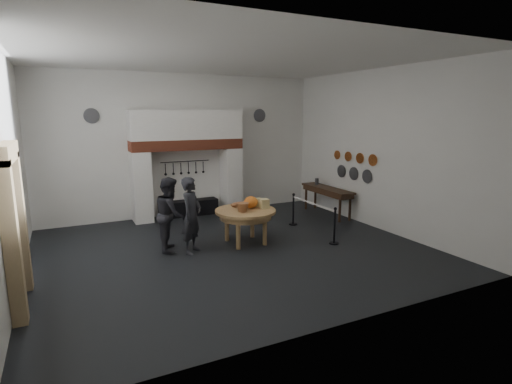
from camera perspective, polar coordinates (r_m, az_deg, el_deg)
name	(u,v)px	position (r m, az deg, el deg)	size (l,w,h in m)	color
floor	(233,250)	(9.86, -3.27, -8.23)	(9.00, 8.00, 0.02)	black
ceiling	(231,57)	(9.38, -3.60, 18.68)	(9.00, 8.00, 0.02)	silver
wall_back	(184,146)	(13.12, -10.25, 6.53)	(9.00, 0.02, 4.50)	silver
wall_front	(339,185)	(5.90, 11.77, 0.97)	(9.00, 0.02, 4.50)	silver
wall_left	(7,170)	(8.69, -32.00, 2.72)	(0.02, 8.00, 4.50)	silver
wall_right	(379,150)	(11.83, 17.21, 5.73)	(0.02, 8.00, 4.50)	silver
chimney_pier_left	(141,187)	(12.60, -16.07, 0.70)	(0.55, 0.70, 2.15)	silver
chimney_pier_right	(231,180)	(13.41, -3.59, 1.73)	(0.55, 0.70, 2.15)	silver
hearth_brick_band	(187,145)	(12.78, -9.82, 6.70)	(3.50, 0.72, 0.32)	#9E442B
chimney_hood	(186,125)	(12.75, -9.91, 9.43)	(3.50, 0.70, 0.90)	silver
iron_range	(189,208)	(13.16, -9.61, -2.25)	(1.90, 0.45, 0.50)	black
utensil_rail	(185,161)	(13.09, -10.07, 4.33)	(0.02, 0.02, 1.60)	black
door_recess	(10,236)	(7.89, -31.71, -5.39)	(0.04, 1.10, 2.50)	black
door_jamb_near	(12,245)	(7.20, -31.53, -6.43)	(0.22, 0.30, 2.60)	tan
door_jamb_far	(19,223)	(8.55, -30.73, -3.77)	(0.22, 0.30, 2.60)	tan
door_lintel	(6,152)	(7.64, -32.11, 4.81)	(0.22, 1.70, 0.30)	tan
wall_plaque	(18,196)	(9.56, -30.85, -0.49)	(0.05, 0.34, 0.44)	gold
work_table	(245,211)	(10.12, -1.52, -2.73)	(1.54, 1.54, 0.07)	tan
pumpkin	(251,202)	(10.25, -0.74, -1.46)	(0.36, 0.36, 0.31)	orange
cheese_block_big	(264,204)	(10.25, 1.14, -1.66)	(0.22, 0.22, 0.24)	#D1BF7D
cheese_block_small	(258,202)	(10.51, 0.29, -1.45)	(0.18, 0.18, 0.20)	#FFEC98
wicker_basket	(242,207)	(9.89, -1.95, -2.20)	(0.32, 0.32, 0.22)	brown
bread_loaf	(236,205)	(10.37, -2.83, -1.84)	(0.31, 0.18, 0.13)	#995F36
visitor_near	(191,215)	(9.54, -9.20, -3.29)	(0.66, 0.44, 1.82)	black
visitor_far	(170,214)	(9.82, -12.12, -3.09)	(0.87, 0.68, 1.79)	black
side_table	(327,189)	(13.16, 10.14, 0.49)	(0.55, 2.20, 0.06)	#372114
pewter_jug	(317,182)	(13.62, 8.67, 1.49)	(0.12, 0.12, 0.22)	#454449
copper_pan_a	(373,160)	(11.98, 16.33, 4.39)	(0.34, 0.34, 0.03)	#C6662D
copper_pan_b	(360,158)	(12.39, 14.62, 4.69)	(0.32, 0.32, 0.03)	#C6662D
copper_pan_c	(348,156)	(12.81, 13.02, 4.97)	(0.30, 0.30, 0.03)	#C6662D
copper_pan_d	(337,155)	(13.24, 11.52, 5.22)	(0.28, 0.28, 0.03)	#C6662D
pewter_plate_left	(367,176)	(12.19, 15.57, 2.17)	(0.40, 0.40, 0.03)	#4C4C51
pewter_plate_mid	(354,174)	(12.64, 13.78, 2.57)	(0.40, 0.40, 0.03)	#4C4C51
pewter_plate_right	(341,171)	(13.10, 12.10, 2.94)	(0.40, 0.40, 0.03)	#4C4C51
pewter_plate_back_left	(92,116)	(12.57, -22.44, 10.02)	(0.44, 0.44, 0.03)	#4C4C51
pewter_plate_back_right	(260,115)	(14.02, 0.51, 10.89)	(0.44, 0.44, 0.03)	#4C4C51
barrier_post_near	(335,227)	(10.33, 11.17, -4.90)	(0.05, 0.05, 0.90)	black
barrier_post_far	(293,210)	(11.92, 5.36, -2.57)	(0.05, 0.05, 0.90)	black
barrier_rope	(313,204)	(11.01, 8.11, -1.64)	(0.04, 0.04, 2.00)	silver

